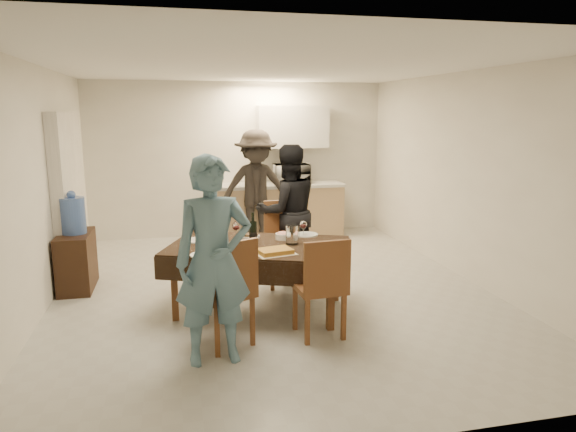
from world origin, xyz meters
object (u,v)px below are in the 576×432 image
at_px(savoury_tart, 275,251).
at_px(microwave, 292,174).
at_px(person_near, 214,261).
at_px(console, 77,261).
at_px(water_jug, 73,216).
at_px(wine_bottle, 253,228).
at_px(person_far, 288,212).
at_px(dining_table, 259,248).
at_px(person_kitchen, 256,188).
at_px(water_pitcher, 292,235).

height_order(savoury_tart, microwave, microwave).
bearing_deg(person_near, console, 119.44).
bearing_deg(water_jug, console, 0.00).
bearing_deg(wine_bottle, water_jug, 150.93).
height_order(person_near, person_far, person_near).
height_order(dining_table, person_kitchen, person_kitchen).
height_order(water_pitcher, savoury_tart, water_pitcher).
xyz_separation_m(console, person_kitchen, (2.45, 1.65, 0.57)).
bearing_deg(dining_table, person_far, 83.53).
distance_m(person_near, person_kitchen, 3.97).
bearing_deg(console, water_pitcher, -26.77).
relative_size(person_far, person_kitchen, 0.93).
relative_size(water_jug, wine_bottle, 1.28).
bearing_deg(savoury_tart, water_jug, 144.28).
bearing_deg(water_pitcher, dining_table, 171.87).
distance_m(dining_table, console, 2.35).
height_order(savoury_tart, person_kitchen, person_kitchen).
xyz_separation_m(person_far, person_kitchen, (-0.12, 1.75, 0.06)).
height_order(wine_bottle, water_pitcher, wine_bottle).
xyz_separation_m(dining_table, microwave, (1.11, 3.25, 0.38)).
height_order(console, savoury_tart, savoury_tart).
distance_m(console, microwave, 3.84).
bearing_deg(person_near, wine_bottle, 61.15).
relative_size(dining_table, person_near, 1.20).
height_order(microwave, person_far, person_far).
height_order(console, person_near, person_near).
distance_m(wine_bottle, water_pitcher, 0.42).
bearing_deg(console, microwave, 33.87).
bearing_deg(dining_table, water_pitcher, 13.04).
relative_size(wine_bottle, savoury_tart, 0.88).
height_order(savoury_tart, person_near, person_near).
distance_m(water_jug, person_near, 2.65).
distance_m(water_jug, wine_bottle, 2.26).
distance_m(wine_bottle, person_far, 1.17).
xyz_separation_m(water_jug, wine_bottle, (1.97, -1.10, -0.01)).
distance_m(console, person_near, 2.70).
distance_m(dining_table, person_far, 1.20).
bearing_deg(savoury_tart, dining_table, 104.74).
relative_size(dining_table, water_jug, 4.92).
xyz_separation_m(wine_bottle, person_near, (-0.50, -1.10, -0.01)).
bearing_deg(person_kitchen, console, -146.07).
xyz_separation_m(wine_bottle, person_far, (0.60, 1.00, -0.04)).
relative_size(dining_table, person_far, 1.24).
xyz_separation_m(water_jug, person_near, (1.47, -2.20, -0.02)).
relative_size(console, water_jug, 1.72).
relative_size(dining_table, microwave, 3.64).
distance_m(dining_table, water_pitcher, 0.38).
xyz_separation_m(water_pitcher, microwave, (0.76, 3.30, 0.25)).
bearing_deg(wine_bottle, microwave, 70.13).
height_order(console, water_pitcher, water_pitcher).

